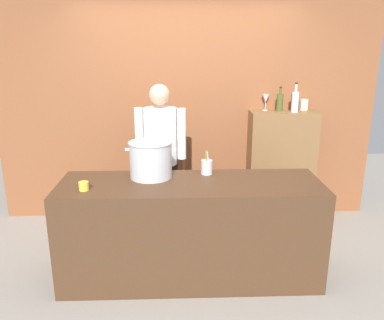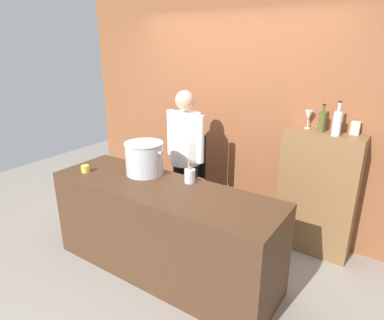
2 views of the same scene
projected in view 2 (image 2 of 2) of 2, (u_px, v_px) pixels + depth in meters
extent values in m
plane|color=gray|center=(165.00, 269.00, 3.33)|extent=(8.00, 8.00, 0.00)
cube|color=brown|center=(235.00, 100.00, 3.93)|extent=(4.40, 0.10, 3.00)
cube|color=#472D1C|center=(163.00, 230.00, 3.18)|extent=(2.26, 0.70, 0.90)
cube|color=brown|center=(317.00, 194.00, 3.46)|extent=(0.76, 0.32, 1.31)
cylinder|color=black|center=(192.00, 199.00, 3.88)|extent=(0.14, 0.14, 0.84)
cylinder|color=black|center=(179.00, 194.00, 4.01)|extent=(0.14, 0.14, 0.84)
cylinder|color=white|center=(185.00, 138.00, 3.71)|extent=(0.34, 0.34, 0.58)
cube|color=black|center=(196.00, 155.00, 3.91)|extent=(0.30, 0.06, 0.52)
cylinder|color=white|center=(200.00, 140.00, 3.56)|extent=(0.09, 0.09, 0.52)
cylinder|color=white|center=(171.00, 132.00, 3.84)|extent=(0.09, 0.09, 0.52)
sphere|color=tan|center=(185.00, 100.00, 3.57)|extent=(0.21, 0.21, 0.21)
cylinder|color=#B7BABF|center=(144.00, 159.00, 3.29)|extent=(0.37, 0.37, 0.31)
cylinder|color=#B7BABF|center=(144.00, 143.00, 3.23)|extent=(0.39, 0.39, 0.01)
cube|color=#B7BABF|center=(129.00, 146.00, 3.36)|extent=(0.04, 0.02, 0.02)
cube|color=#B7BABF|center=(160.00, 153.00, 3.15)|extent=(0.04, 0.02, 0.02)
cylinder|color=#B7BABF|center=(190.00, 176.00, 3.10)|extent=(0.10, 0.10, 0.13)
cylinder|color=olive|center=(190.00, 170.00, 3.09)|extent=(0.03, 0.05, 0.20)
cylinder|color=olive|center=(189.00, 171.00, 3.08)|extent=(0.04, 0.02, 0.20)
cylinder|color=#B7BABF|center=(190.00, 171.00, 3.07)|extent=(0.04, 0.05, 0.19)
cylinder|color=yellow|center=(85.00, 169.00, 3.36)|extent=(0.08, 0.08, 0.07)
cylinder|color=#475123|center=(322.00, 122.00, 3.26)|extent=(0.07, 0.07, 0.19)
cylinder|color=#475123|center=(324.00, 109.00, 3.22)|extent=(0.02, 0.02, 0.07)
cylinder|color=black|center=(324.00, 105.00, 3.20)|extent=(0.03, 0.03, 0.01)
cylinder|color=silver|center=(337.00, 124.00, 3.12)|extent=(0.08, 0.08, 0.22)
cylinder|color=silver|center=(339.00, 107.00, 3.07)|extent=(0.03, 0.03, 0.09)
cylinder|color=black|center=(340.00, 102.00, 3.05)|extent=(0.03, 0.03, 0.01)
cylinder|color=silver|center=(307.00, 128.00, 3.41)|extent=(0.06, 0.06, 0.01)
cylinder|color=silver|center=(308.00, 124.00, 3.40)|extent=(0.01, 0.01, 0.08)
cone|color=silver|center=(309.00, 115.00, 3.37)|extent=(0.08, 0.08, 0.10)
cube|color=beige|center=(355.00, 128.00, 3.17)|extent=(0.08, 0.08, 0.12)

